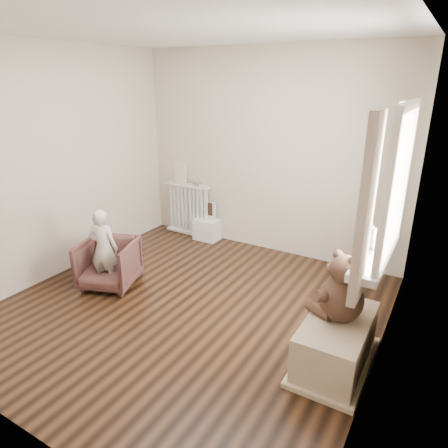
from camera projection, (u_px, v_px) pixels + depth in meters
The scene contains 19 objects.
floor at pixel (189, 308), 4.09m from camera, with size 3.60×3.60×0.01m, color black.
ceiling at pixel (179, 27), 3.19m from camera, with size 3.60×3.60×0.01m, color white.
back_wall at pixel (267, 154), 5.10m from camera, with size 3.60×0.02×2.60m, color beige.
left_wall at pixel (55, 164), 4.50m from camera, with size 0.02×3.60×2.60m, color beige.
right_wall at pixel (395, 217), 2.78m from camera, with size 0.02×3.60×2.60m, color beige.
window at pixel (398, 186), 2.99m from camera, with size 0.03×0.90×1.10m, color white.
window_sill at pixel (376, 254), 3.24m from camera, with size 0.22×1.10×0.06m, color silver.
curtain_left at pixel (366, 212), 2.61m from camera, with size 0.06×0.26×1.30m, color #BAA68F.
curtain_right at pixel (394, 177), 3.53m from camera, with size 0.06×0.26×1.30m, color #BAA68F.
radiator at pixel (188, 209), 5.88m from camera, with size 0.73×0.14×0.77m, color silver.
paper_doll at pixel (181, 173), 5.75m from camera, with size 0.19×0.02×0.31m, color beige.
tin_a at pixel (196, 184), 5.67m from camera, with size 0.10×0.10×0.06m, color #A59E8C.
tin_b at pixel (199, 184), 5.64m from camera, with size 0.09×0.09×0.05m, color #A59E8C.
toy_vanity at pixel (207, 221), 5.73m from camera, with size 0.35×0.25×0.55m, color silver.
armchair at pixel (109, 263), 4.45m from camera, with size 0.57×0.59×0.54m, color #4F2C26.
child at pixel (103, 249), 4.34m from camera, with size 0.33×0.21×0.90m, color silver.
toy_bench at pixel (336, 343), 3.23m from camera, with size 0.47×0.89×0.42m, color beige.
teddy_bear at pixel (342, 290), 3.08m from camera, with size 0.45×0.35×0.56m, color #372318, non-canonical shape.
plush_cat at pixel (377, 238), 3.22m from camera, with size 0.16×0.26×0.22m, color slate, non-canonical shape.
Camera 1 is at (2.11, -2.87, 2.22)m, focal length 32.00 mm.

